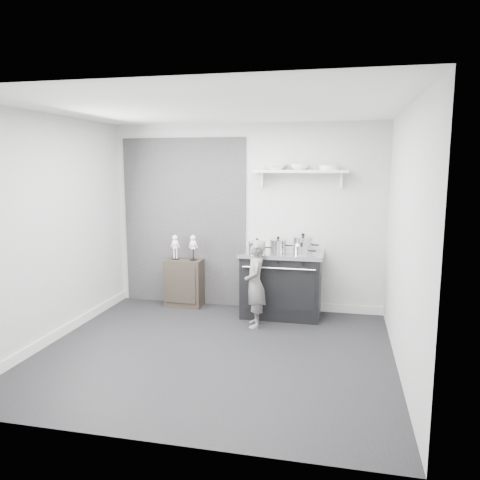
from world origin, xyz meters
name	(u,v)px	position (x,y,z in m)	size (l,w,h in m)	color
ground	(214,352)	(0.00, 0.00, 0.00)	(4.00, 4.00, 0.00)	black
room_shell	(208,207)	(-0.09, 0.15, 1.64)	(4.02, 3.62, 2.71)	#BCBCBA
wall_shelf	(301,172)	(0.80, 1.68, 2.01)	(1.30, 0.26, 0.24)	silver
stove	(281,283)	(0.58, 1.48, 0.46)	(1.14, 0.71, 0.92)	black
side_cabinet	(184,283)	(-0.91, 1.61, 0.36)	(0.55, 0.32, 0.71)	black
child	(255,284)	(0.30, 0.95, 0.58)	(0.42, 0.28, 1.15)	slate
pot_front_left	(257,246)	(0.25, 1.38, 0.99)	(0.33, 0.24, 0.19)	silver
pot_back_left	(278,245)	(0.51, 1.60, 0.99)	(0.33, 0.25, 0.19)	silver
pot_back_right	(303,244)	(0.86, 1.55, 1.02)	(0.36, 0.27, 0.26)	silver
pot_front_right	(301,250)	(0.86, 1.31, 0.98)	(0.30, 0.22, 0.17)	silver
skeleton_full	(175,245)	(-1.04, 1.61, 0.92)	(0.12, 0.08, 0.42)	white
skeleton_torso	(193,246)	(-0.76, 1.61, 0.93)	(0.12, 0.08, 0.43)	white
bowl_large	(276,167)	(0.45, 1.67, 2.08)	(0.31, 0.31, 0.08)	white
bowl_small	(300,167)	(0.78, 1.67, 2.08)	(0.24, 0.24, 0.08)	white
plate_stack	(329,168)	(1.18, 1.67, 2.07)	(0.26, 0.26, 0.06)	white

